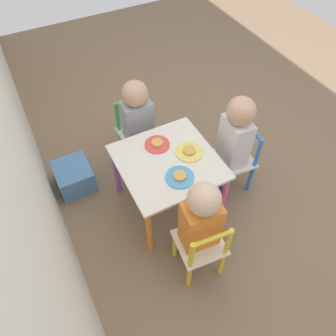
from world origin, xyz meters
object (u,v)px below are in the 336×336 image
chair_green (137,134)px  plate_left (180,177)px  child_front (233,138)px  chair_yellow (201,247)px  child_left (199,220)px  plate_front (189,151)px  chair_blue (235,160)px  kids_table (168,168)px  storage_bin (74,176)px  child_right (138,118)px  plate_right (157,144)px

chair_green → plate_left: (-0.66, 0.00, 0.22)m
child_front → chair_yellow: bearing=-41.6°
child_front → child_left: child_front is taller
plate_front → plate_left: size_ratio=1.03×
chair_blue → plate_front: bearing=-92.2°
child_left → plate_left: (0.30, -0.04, 0.01)m
chair_yellow → kids_table: bearing=-90.0°
storage_bin → plate_front: bearing=-124.6°
plate_front → plate_left: same height
chair_blue → chair_yellow: size_ratio=1.00×
chair_yellow → child_left: 0.22m
kids_table → chair_green: size_ratio=1.14×
kids_table → plate_left: 0.17m
chair_yellow → child_right: size_ratio=0.70×
chair_blue → chair_yellow: same height
chair_green → child_left: size_ratio=0.68×
child_front → plate_right: bearing=-107.8°
child_front → plate_right: 0.49m
child_front → child_left: bearing=-45.2°
plate_front → plate_right: size_ratio=1.10×
child_right → child_front: bearing=-47.5°
chair_blue → chair_green: size_ratio=1.00×
chair_green → plate_right: bearing=-90.1°
child_left → child_front: bearing=-135.0°
kids_table → plate_right: size_ratio=3.71×
storage_bin → chair_blue: bearing=-116.5°
child_front → storage_bin: bearing=-112.2°
child_left → plate_right: size_ratio=4.79×
child_right → plate_left: size_ratio=4.35×
plate_left → plate_right: (0.30, -0.00, 0.00)m
chair_green → storage_bin: 0.56m
chair_green → plate_right: size_ratio=3.26×
chair_blue → kids_table: bearing=-90.0°
child_left → chair_blue: bearing=-138.4°
plate_right → child_front: bearing=-113.2°
kids_table → child_right: bearing=-0.3°
chair_blue → child_left: 0.71m
plate_front → chair_green: bearing=16.1°
kids_table → plate_right: (0.15, 0.00, 0.08)m
child_right → plate_front: (-0.45, -0.15, 0.02)m
chair_green → plate_left: bearing=-89.9°
chair_blue → storage_bin: (0.52, 1.03, -0.16)m
child_left → plate_front: bearing=-107.8°
child_left → plate_left: size_ratio=4.50×
chair_green → child_right: (-0.06, 0.00, 0.20)m
child_right → plate_left: 0.60m
child_front → plate_left: size_ratio=4.69×
kids_table → chair_yellow: chair_yellow is taller
child_right → plate_front: 0.47m
chair_yellow → plate_left: size_ratio=3.06×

